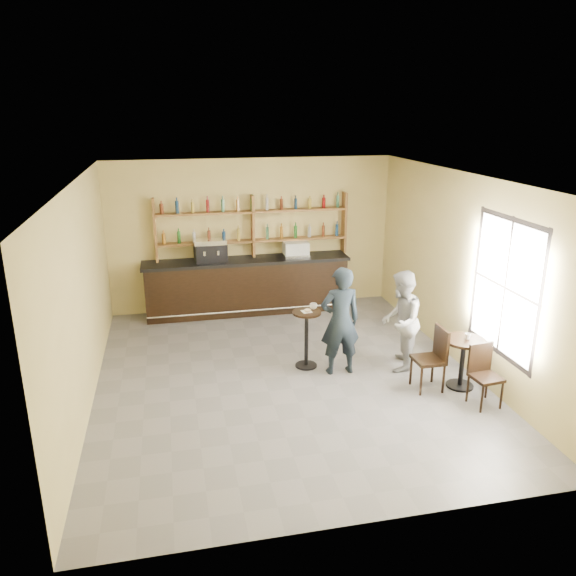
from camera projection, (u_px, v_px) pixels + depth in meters
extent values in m
plane|color=slate|center=(286.00, 376.00, 9.17)|extent=(7.00, 7.00, 0.00)
plane|color=white|center=(286.00, 178.00, 8.18)|extent=(7.00, 7.00, 0.00)
plane|color=#D4C178|center=(252.00, 235.00, 11.93)|extent=(7.00, 0.00, 7.00)
plane|color=#D4C178|center=(361.00, 389.00, 5.42)|extent=(7.00, 0.00, 7.00)
plane|color=#D4C178|center=(83.00, 296.00, 8.07)|extent=(0.00, 7.00, 7.00)
plane|color=#D4C178|center=(463.00, 271.00, 9.27)|extent=(0.00, 7.00, 7.00)
plane|color=white|center=(505.00, 288.00, 8.13)|extent=(0.00, 2.00, 2.00)
cube|color=white|center=(307.00, 311.00, 9.22)|extent=(0.18, 0.18, 0.00)
torus|color=tan|center=(307.00, 310.00, 9.21)|extent=(0.14, 0.14, 0.04)
imported|color=white|center=(313.00, 306.00, 9.33)|extent=(0.13, 0.13, 0.10)
imported|color=black|center=(340.00, 321.00, 9.04)|extent=(0.66, 0.44, 1.81)
imported|color=white|center=(468.00, 336.00, 8.59)|extent=(0.10, 0.10, 0.09)
imported|color=gray|center=(401.00, 321.00, 9.21)|extent=(0.96, 1.03, 1.69)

